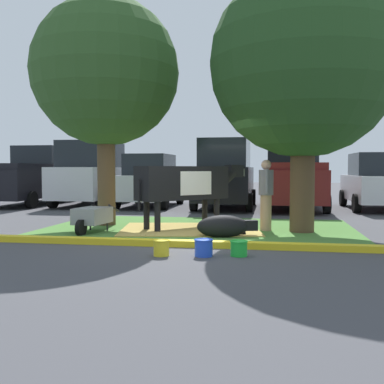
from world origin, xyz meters
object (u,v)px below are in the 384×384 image
(cow_holstein, at_px, (186,183))
(shade_tree_left, at_px, (105,73))
(suv_dark_grey, at_px, (92,174))
(hatchback_white, at_px, (376,182))
(bucket_yellow, at_px, (161,247))
(suv_black, at_px, (226,174))
(person_handler, at_px, (266,193))
(bucket_green, at_px, (239,248))
(pickup_truck_black, at_px, (32,177))
(bucket_blue, at_px, (204,247))
(shade_tree_right, at_px, (304,64))
(pickup_truck_maroon, at_px, (293,178))
(wheelbarrow, at_px, (92,216))
(calf_lying, at_px, (224,226))
(sedan_silver, at_px, (150,181))

(cow_holstein, bearing_deg, shade_tree_left, 171.94)
(suv_dark_grey, xyz_separation_m, hatchback_white, (10.75, -0.09, -0.29))
(bucket_yellow, bearing_deg, suv_black, 89.12)
(person_handler, xyz_separation_m, suv_black, (-1.55, 6.18, 0.37))
(suv_black, xyz_separation_m, hatchback_white, (5.37, 0.27, -0.29))
(shade_tree_left, xyz_separation_m, bucket_green, (3.65, -3.58, -3.77))
(pickup_truck_black, bearing_deg, person_handler, -34.54)
(bucket_blue, bearing_deg, hatchback_white, 63.70)
(shade_tree_left, bearing_deg, shade_tree_right, -5.63)
(person_handler, distance_m, bucket_blue, 3.50)
(person_handler, distance_m, pickup_truck_maroon, 6.46)
(bucket_green, xyz_separation_m, pickup_truck_maroon, (1.32, 9.55, 0.98))
(wheelbarrow, bearing_deg, person_handler, 14.10)
(cow_holstein, relative_size, bucket_green, 8.21)
(shade_tree_right, height_order, bucket_yellow, shade_tree_right)
(shade_tree_left, relative_size, suv_black, 1.26)
(calf_lying, bearing_deg, suv_black, 95.40)
(wheelbarrow, bearing_deg, bucket_blue, -38.26)
(shade_tree_right, distance_m, cow_holstein, 3.86)
(suv_dark_grey, height_order, hatchback_white, suv_dark_grey)
(person_handler, xyz_separation_m, pickup_truck_maroon, (0.91, 6.39, 0.21))
(sedan_silver, distance_m, suv_black, 2.98)
(person_handler, height_order, wheelbarrow, person_handler)
(shade_tree_right, distance_m, bucket_blue, 5.21)
(shade_tree_right, relative_size, bucket_yellow, 20.79)
(cow_holstein, xyz_separation_m, suv_black, (0.36, 6.06, 0.16))
(calf_lying, distance_m, sedan_silver, 8.43)
(cow_holstein, relative_size, wheelbarrow, 1.54)
(shade_tree_left, distance_m, calf_lying, 5.12)
(shade_tree_left, distance_m, shade_tree_right, 4.91)
(sedan_silver, relative_size, suv_black, 0.96)
(sedan_silver, bearing_deg, bucket_yellow, -73.94)
(calf_lying, bearing_deg, bucket_yellow, -110.82)
(shade_tree_left, bearing_deg, wheelbarrow, -83.35)
(suv_dark_grey, distance_m, pickup_truck_maroon, 7.84)
(suv_black, bearing_deg, person_handler, -75.90)
(wheelbarrow, relative_size, pickup_truck_maroon, 0.30)
(bucket_green, distance_m, pickup_truck_black, 13.41)
(calf_lying, distance_m, suv_black, 7.44)
(calf_lying, height_order, sedan_silver, sedan_silver)
(bucket_yellow, xyz_separation_m, suv_dark_grey, (-5.24, 9.90, 1.13))
(bucket_green, relative_size, sedan_silver, 0.07)
(person_handler, xyz_separation_m, sedan_silver, (-4.51, 6.41, 0.08))
(bucket_blue, relative_size, bucket_green, 1.07)
(shade_tree_left, height_order, calf_lying, shade_tree_left)
(cow_holstein, xyz_separation_m, bucket_green, (1.51, -3.28, -0.97))
(suv_dark_grey, bearing_deg, cow_holstein, -52.01)
(bucket_green, height_order, sedan_silver, sedan_silver)
(shade_tree_left, bearing_deg, calf_lying, -26.13)
(pickup_truck_black, bearing_deg, calf_lying, -41.62)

